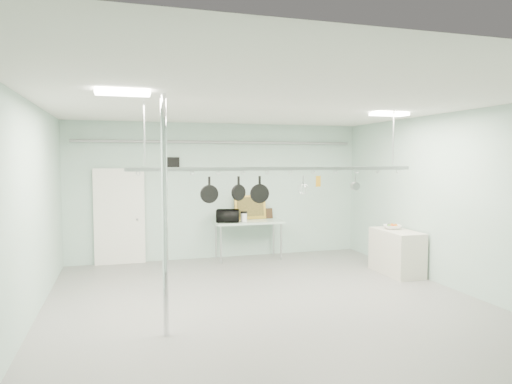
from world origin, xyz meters
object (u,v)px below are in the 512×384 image
object	(u,v)px
skillet_left	(209,189)
skillet_mid	(239,188)
microwave	(228,216)
pot_rack	(279,167)
skillet_right	(260,189)
side_cabinet	(397,252)
coffee_canister	(244,217)
fruit_bowl	(392,227)
prep_table	(248,224)
chrome_pole	(165,216)

from	to	relation	value
skillet_left	skillet_mid	world-z (taller)	same
microwave	skillet_mid	xyz separation A→B (m)	(-0.57, -3.25, 0.86)
pot_rack	skillet_right	distance (m)	0.48
side_cabinet	coffee_canister	distance (m)	3.46
fruit_bowl	skillet_right	size ratio (longest dim) A/B	0.84
pot_rack	fruit_bowl	size ratio (longest dim) A/B	13.31
skillet_left	microwave	bearing A→B (deg)	72.84
microwave	fruit_bowl	distance (m)	3.64
microwave	fruit_bowl	xyz separation A→B (m)	(3.05, -1.98, -0.10)
side_cabinet	skillet_right	distance (m)	3.73
prep_table	side_cabinet	world-z (taller)	prep_table
chrome_pole	side_cabinet	distance (m)	5.37
coffee_canister	skillet_mid	size ratio (longest dim) A/B	0.54
fruit_bowl	skillet_left	bearing A→B (deg)	-162.69
coffee_canister	side_cabinet	bearing A→B (deg)	-38.38
prep_table	skillet_right	bearing A→B (deg)	-102.37
chrome_pole	prep_table	xyz separation A→B (m)	(2.30, 4.20, -0.77)
fruit_bowl	skillet_left	size ratio (longest dim) A/B	0.93
pot_rack	skillet_right	world-z (taller)	pot_rack
coffee_canister	skillet_right	world-z (taller)	skillet_right
chrome_pole	skillet_left	distance (m)	1.21
coffee_canister	skillet_left	world-z (taller)	skillet_left
coffee_canister	prep_table	bearing A→B (deg)	30.67
microwave	chrome_pole	bearing A→B (deg)	84.10
prep_table	pot_rack	bearing A→B (deg)	-96.91
chrome_pole	skillet_right	world-z (taller)	chrome_pole
side_cabinet	fruit_bowl	distance (m)	0.52
microwave	skillet_right	world-z (taller)	skillet_right
pot_rack	skillet_mid	xyz separation A→B (m)	(-0.67, 0.00, -0.33)
side_cabinet	skillet_left	bearing A→B (deg)	-164.94
skillet_mid	pot_rack	bearing A→B (deg)	-16.84
skillet_left	coffee_canister	bearing A→B (deg)	66.89
pot_rack	microwave	distance (m)	3.46
microwave	coffee_canister	xyz separation A→B (m)	(0.37, -0.03, -0.04)
prep_table	pot_rack	world-z (taller)	pot_rack
skillet_mid	fruit_bowl	bearing A→B (deg)	2.54
side_cabinet	coffee_canister	size ratio (longest dim) A/B	6.09
skillet_mid	skillet_right	bearing A→B (deg)	-16.84
pot_rack	coffee_canister	size ratio (longest dim) A/B	24.36
pot_rack	coffee_canister	world-z (taller)	pot_rack
pot_rack	fruit_bowl	bearing A→B (deg)	23.36
side_cabinet	skillet_mid	xyz separation A→B (m)	(-3.62, -1.10, 1.45)
chrome_pole	prep_table	distance (m)	4.85
skillet_left	fruit_bowl	bearing A→B (deg)	17.80
chrome_pole	side_cabinet	size ratio (longest dim) A/B	2.67
side_cabinet	pot_rack	size ratio (longest dim) A/B	0.25
chrome_pole	skillet_right	xyz separation A→B (m)	(1.58, 0.90, 0.27)
side_cabinet	coffee_canister	world-z (taller)	coffee_canister
pot_rack	chrome_pole	bearing A→B (deg)	-154.65
prep_table	microwave	bearing A→B (deg)	-174.69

